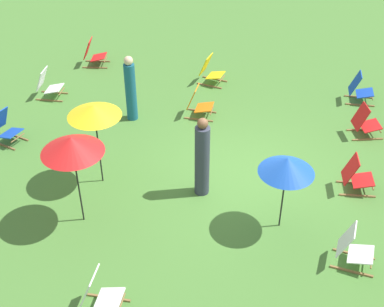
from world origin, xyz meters
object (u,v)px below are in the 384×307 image
(deckchair_12, at_px, (93,54))
(person_1, at_px, (202,159))
(umbrella_2, at_px, (94,111))
(deckchair_4, at_px, (360,89))
(deckchair_0, at_px, (365,123))
(deckchair_3, at_px, (5,128))
(deckchair_5, at_px, (356,176))
(deckchair_11, at_px, (353,248))
(deckchair_8, at_px, (48,85))
(deckchair_2, at_px, (211,71))
(umbrella_0, at_px, (72,145))
(person_0, at_px, (131,89))
(umbrella_1, at_px, (287,165))
(deckchair_6, at_px, (198,103))
(deckchair_10, at_px, (99,294))

(deckchair_12, relative_size, person_1, 0.45)
(umbrella_2, height_order, person_1, umbrella_2)
(deckchair_4, bearing_deg, deckchair_0, 179.51)
(deckchair_3, xyz_separation_m, deckchair_4, (3.77, -8.34, 0.00))
(deckchair_5, xyz_separation_m, deckchair_11, (-2.15, 0.12, 0.00))
(deckchair_8, distance_m, umbrella_2, 4.38)
(deckchair_2, bearing_deg, deckchair_3, 143.88)
(deckchair_2, distance_m, umbrella_0, 6.48)
(umbrella_2, bearing_deg, deckchair_4, -49.61)
(deckchair_0, relative_size, deckchair_11, 1.04)
(deckchair_3, distance_m, deckchair_4, 9.15)
(deckchair_0, height_order, deckchair_3, same)
(person_0, bearing_deg, umbrella_1, 82.52)
(deckchair_0, distance_m, deckchair_6, 4.14)
(deckchair_4, bearing_deg, person_1, 141.00)
(deckchair_10, relative_size, umbrella_2, 0.43)
(deckchair_5, distance_m, umbrella_0, 5.88)
(deckchair_8, bearing_deg, umbrella_2, -143.72)
(umbrella_2, bearing_deg, umbrella_1, -98.50)
(deckchair_5, xyz_separation_m, deckchair_6, (2.22, 3.86, 0.00))
(deckchair_4, relative_size, person_0, 0.48)
(deckchair_2, xyz_separation_m, umbrella_1, (-5.49, -2.43, 1.12))
(deckchair_3, relative_size, umbrella_1, 0.52)
(deckchair_2, bearing_deg, umbrella_2, 174.37)
(deckchair_11, height_order, umbrella_2, umbrella_2)
(deckchair_8, height_order, umbrella_2, umbrella_2)
(deckchair_5, bearing_deg, deckchair_12, 52.84)
(deckchair_11, bearing_deg, deckchair_2, 37.99)
(deckchair_2, xyz_separation_m, deckchair_8, (-1.75, 4.16, 0.00))
(deckchair_6, xyz_separation_m, deckchair_11, (-4.37, -3.74, 0.00))
(person_0, bearing_deg, deckchair_8, -71.60)
(deckchair_0, height_order, person_1, person_1)
(deckchair_0, height_order, deckchair_8, same)
(umbrella_0, bearing_deg, deckchair_11, -90.39)
(umbrella_1, height_order, person_1, person_1)
(deckchair_5, bearing_deg, deckchair_4, -10.04)
(deckchair_2, relative_size, person_0, 0.48)
(deckchair_2, height_order, deckchair_3, same)
(deckchair_12, relative_size, umbrella_1, 0.50)
(deckchair_4, distance_m, umbrella_0, 8.25)
(deckchair_8, xyz_separation_m, person_0, (-0.56, -2.56, 0.47))
(person_1, bearing_deg, deckchair_6, -145.81)
(deckchair_4, relative_size, umbrella_1, 0.50)
(deckchair_0, bearing_deg, deckchair_10, 127.62)
(deckchair_3, bearing_deg, deckchair_0, -59.53)
(deckchair_3, height_order, umbrella_2, umbrella_2)
(deckchair_4, bearing_deg, umbrella_1, 159.64)
(deckchair_8, xyz_separation_m, person_1, (-3.05, -4.89, 0.50))
(person_0, bearing_deg, deckchair_3, -27.54)
(deckchair_10, bearing_deg, umbrella_1, -47.90)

